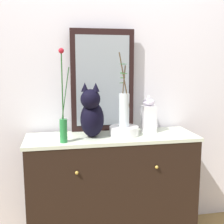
% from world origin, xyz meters
% --- Properties ---
extents(wall_back, '(4.40, 0.08, 2.60)m').
position_xyz_m(wall_back, '(0.00, 0.28, 1.30)').
color(wall_back, silver).
rests_on(wall_back, ground_plane).
extents(sideboard, '(1.28, 0.43, 0.86)m').
position_xyz_m(sideboard, '(0.00, -0.00, 0.43)').
color(sideboard, black).
rests_on(sideboard, ground_plane).
extents(mirror_leaning, '(0.50, 0.03, 0.80)m').
position_xyz_m(mirror_leaning, '(-0.04, 0.18, 1.26)').
color(mirror_leaning, black).
rests_on(mirror_leaning, sideboard).
extents(cat_sitting, '(0.23, 0.43, 0.40)m').
position_xyz_m(cat_sitting, '(-0.15, -0.01, 1.03)').
color(cat_sitting, black).
rests_on(cat_sitting, sideboard).
extents(vase_slim_green, '(0.08, 0.05, 0.63)m').
position_xyz_m(vase_slim_green, '(-0.36, -0.12, 1.01)').
color(vase_slim_green, '#247737').
rests_on(vase_slim_green, sideboard).
extents(bowl_porcelain, '(0.22, 0.22, 0.07)m').
position_xyz_m(bowl_porcelain, '(0.09, 0.00, 0.90)').
color(bowl_porcelain, white).
rests_on(bowl_porcelain, sideboard).
extents(vase_glass_clear, '(0.10, 0.19, 0.55)m').
position_xyz_m(vase_glass_clear, '(0.09, 0.00, 1.07)').
color(vase_glass_clear, silver).
rests_on(vase_glass_clear, bowl_porcelain).
extents(jar_lidded_porcelain, '(0.10, 0.10, 0.29)m').
position_xyz_m(jar_lidded_porcelain, '(0.30, 0.06, 0.99)').
color(jar_lidded_porcelain, white).
rests_on(jar_lidded_porcelain, sideboard).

